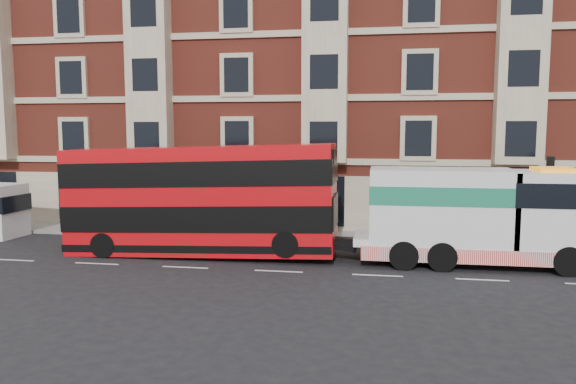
% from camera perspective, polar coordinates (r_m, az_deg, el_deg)
% --- Properties ---
extents(ground, '(120.00, 120.00, 0.00)m').
position_cam_1_polar(ground, '(23.19, -0.96, -8.06)').
color(ground, black).
rests_on(ground, ground).
extents(sidewalk, '(90.00, 3.00, 0.15)m').
position_cam_1_polar(sidewalk, '(30.40, 1.60, -4.43)').
color(sidewalk, slate).
rests_on(sidewalk, ground).
extents(victorian_terrace, '(45.00, 12.00, 20.40)m').
position_cam_1_polar(victorian_terrace, '(37.49, 4.03, 12.94)').
color(victorian_terrace, maroon).
rests_on(victorian_terrace, ground).
extents(lamp_post_west, '(0.35, 0.15, 4.35)m').
position_cam_1_polar(lamp_post_west, '(30.18, -10.09, 0.38)').
color(lamp_post_west, black).
rests_on(lamp_post_west, sidewalk).
extents(lamp_post_east, '(0.35, 0.15, 4.35)m').
position_cam_1_polar(lamp_post_east, '(29.54, 24.97, -0.25)').
color(lamp_post_east, black).
rests_on(lamp_post_east, sidewalk).
extents(double_decker_bus, '(12.35, 2.84, 5.00)m').
position_cam_1_polar(double_decker_bus, '(25.98, -8.92, -0.62)').
color(double_decker_bus, red).
rests_on(double_decker_bus, ground).
extents(tow_truck, '(9.89, 2.92, 4.12)m').
position_cam_1_polar(tow_truck, '(25.04, 18.35, -2.20)').
color(tow_truck, silver).
rests_on(tow_truck, ground).
extents(pedestrian, '(0.81, 0.69, 1.88)m').
position_cam_1_polar(pedestrian, '(33.49, -20.97, -2.09)').
color(pedestrian, black).
rests_on(pedestrian, sidewalk).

